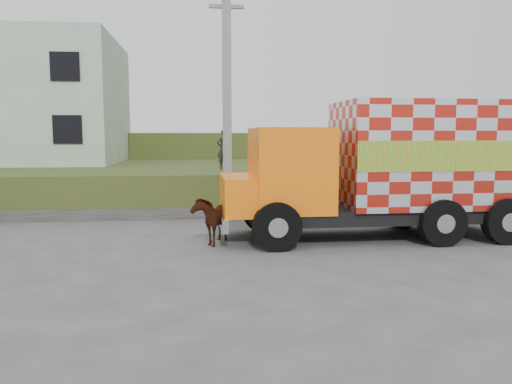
{
  "coord_description": "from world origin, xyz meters",
  "views": [
    {
      "loc": [
        -1.93,
        -12.93,
        2.83
      ],
      "look_at": [
        -0.43,
        0.57,
        1.3
      ],
      "focal_mm": 35.0,
      "sensor_mm": 36.0,
      "label": 1
    }
  ],
  "objects": [
    {
      "name": "utility_pole",
      "position": [
        -1.0,
        4.6,
        4.08
      ],
      "size": [
        1.2,
        0.3,
        8.0
      ],
      "color": "gray",
      "rests_on": "ground"
    },
    {
      "name": "cargo_truck",
      "position": [
        3.3,
        0.39,
        1.94
      ],
      "size": [
        8.48,
        3.06,
        3.76
      ],
      "rotation": [
        0.0,
        0.0,
        0.02
      ],
      "color": "black",
      "rests_on": "ground"
    },
    {
      "name": "retaining_strip",
      "position": [
        -2.0,
        4.2,
        0.2
      ],
      "size": [
        16.0,
        0.5,
        0.4
      ],
      "primitive_type": "cube",
      "color": "#595651",
      "rests_on": "ground"
    },
    {
      "name": "embankment_far",
      "position": [
        0.0,
        22.0,
        1.5
      ],
      "size": [
        40.0,
        12.0,
        3.0
      ],
      "primitive_type": "cube",
      "color": "#30521B",
      "rests_on": "ground"
    },
    {
      "name": "pedestrian",
      "position": [
        -0.99,
        7.33,
        2.3
      ],
      "size": [
        0.62,
        0.44,
        1.6
      ],
      "primitive_type": "imported",
      "rotation": [
        0.0,
        0.0,
        3.24
      ],
      "color": "#2C2A27",
      "rests_on": "embankment"
    },
    {
      "name": "ground",
      "position": [
        0.0,
        0.0,
        0.0
      ],
      "size": [
        120.0,
        120.0,
        0.0
      ],
      "primitive_type": "plane",
      "color": "#474749",
      "rests_on": "ground"
    },
    {
      "name": "cow",
      "position": [
        -1.64,
        0.17,
        0.64
      ],
      "size": [
        1.17,
        1.66,
        1.28
      ],
      "primitive_type": "imported",
      "rotation": [
        0.0,
        0.0,
        -0.36
      ],
      "color": "black",
      "rests_on": "ground"
    },
    {
      "name": "building",
      "position": [
        -11.0,
        13.0,
        4.5
      ],
      "size": [
        10.0,
        8.0,
        6.0
      ],
      "primitive_type": "cube",
      "color": "#B6D5B6",
      "rests_on": "embankment"
    },
    {
      "name": "embankment",
      "position": [
        0.0,
        10.0,
        0.75
      ],
      "size": [
        40.0,
        12.0,
        1.5
      ],
      "primitive_type": "cube",
      "color": "#30521B",
      "rests_on": "ground"
    }
  ]
}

